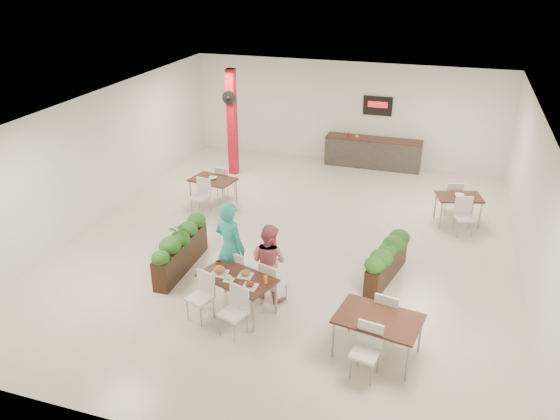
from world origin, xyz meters
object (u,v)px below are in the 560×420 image
object	(u,v)px
main_table	(237,282)
diner_woman	(269,262)
planter_left	(180,247)
planter_right	(387,258)
diner_man	(230,247)
side_table_c	(378,323)
side_table_a	(213,183)
red_column	(232,122)
service_counter	(373,152)
side_table_b	(459,201)

from	to	relation	value
main_table	diner_woman	world-z (taller)	diner_woman
planter_left	planter_right	bearing A→B (deg)	12.43
diner_man	side_table_c	bearing A→B (deg)	178.79
main_table	side_table_a	world-z (taller)	same
red_column	service_counter	bearing A→B (deg)	25.00
planter_right	red_column	bearing A→B (deg)	138.39
diner_woman	side_table_c	bearing A→B (deg)	172.65
red_column	side_table_a	bearing A→B (deg)	-80.96
main_table	diner_man	size ratio (longest dim) A/B	1.00
red_column	planter_left	bearing A→B (deg)	-79.17
planter_left	main_table	bearing A→B (deg)	-31.71
service_counter	side_table_c	xyz separation A→B (m)	(1.48, -9.03, 0.15)
main_table	diner_man	distance (m)	0.83
diner_man	side_table_a	size ratio (longest dim) A/B	1.15
planter_left	side_table_c	xyz separation A→B (m)	(4.40, -1.52, 0.11)
main_table	planter_left	xyz separation A→B (m)	(-1.71, 1.06, -0.11)
planter_right	side_table_b	bearing A→B (deg)	67.00
diner_man	side_table_a	distance (m)	4.22
service_counter	planter_right	bearing A→B (deg)	-78.68
side_table_b	planter_right	bearing A→B (deg)	-128.92
planter_left	side_table_b	world-z (taller)	planter_left
main_table	planter_right	distance (m)	3.22
diner_man	side_table_b	bearing A→B (deg)	-114.83
diner_man	side_table_a	world-z (taller)	diner_man
planter_left	planter_right	size ratio (longest dim) A/B	1.16
diner_woman	planter_right	world-z (taller)	diner_woman
service_counter	planter_left	world-z (taller)	service_counter
red_column	planter_right	bearing A→B (deg)	-41.61
planter_left	service_counter	bearing A→B (deg)	68.80
service_counter	side_table_a	distance (m)	5.57
planter_right	side_table_c	distance (m)	2.46
side_table_c	planter_left	bearing A→B (deg)	170.74
main_table	diner_woman	bearing A→B (deg)	57.77
planter_left	side_table_c	bearing A→B (deg)	-19.01
red_column	planter_right	size ratio (longest dim) A/B	1.77
diner_woman	side_table_a	distance (m)	4.65
side_table_c	planter_right	bearing A→B (deg)	103.59
diner_woman	side_table_c	distance (m)	2.54
side_table_c	service_counter	bearing A→B (deg)	109.06
main_table	diner_woman	xyz separation A→B (m)	(0.41, 0.65, 0.15)
red_column	side_table_a	xyz separation A→B (m)	(0.38, -2.37, -1.02)
service_counter	diner_woman	bearing A→B (deg)	-95.73
main_table	side_table_c	size ratio (longest dim) A/B	1.15
diner_man	diner_woman	size ratio (longest dim) A/B	1.22
diner_man	side_table_b	distance (m)	6.19
main_table	side_table_b	world-z (taller)	same
service_counter	side_table_b	xyz separation A→B (m)	(2.65, -3.44, 0.13)
main_table	planter_right	size ratio (longest dim) A/B	1.07
main_table	side_table_c	world-z (taller)	same
side_table_b	side_table_c	size ratio (longest dim) A/B	1.00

